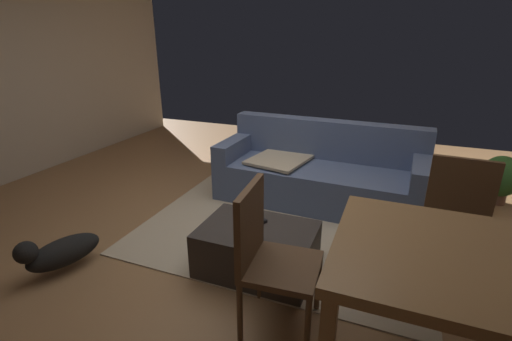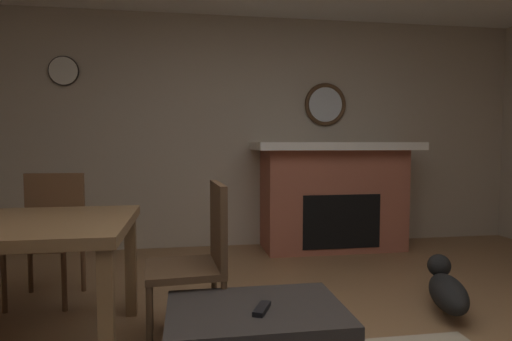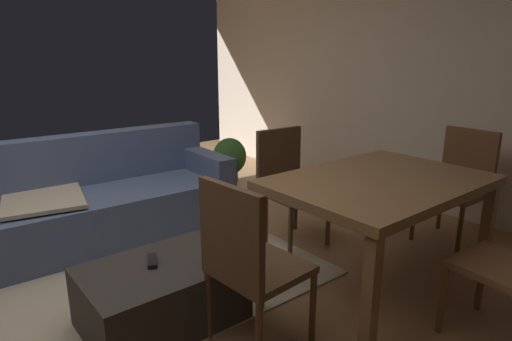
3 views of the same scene
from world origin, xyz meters
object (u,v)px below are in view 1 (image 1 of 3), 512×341
Objects in this scene: dining_chair_north at (458,217)px; small_dog at (59,252)px; ottoman_coffee_table at (257,249)px; dining_chair_west at (267,251)px; dining_table at (483,274)px; couch at (319,174)px; potted_plant at (501,178)px; tv_remote at (258,223)px.

dining_chair_north is 1.52× the size of small_dog.
dining_chair_west reaches higher than ottoman_coffee_table.
dining_table is at bearing 2.21° from small_dog.
couch is 1.95m from potted_plant.
tv_remote is 0.26× the size of small_dog.
dining_chair_west reaches higher than dining_table.
dining_chair_north reaches higher than small_dog.
dining_chair_north is at bearing 17.04° from ottoman_coffee_table.
ottoman_coffee_table is 1.41× the size of small_dog.
tv_remote is at bearing 158.84° from dining_table.
dining_table reaches higher than ottoman_coffee_table.
tv_remote is at bearing -165.34° from dining_chair_north.
tv_remote is at bearing 24.76° from small_dog.
small_dog is (-3.39, -2.69, -0.11)m from potted_plant.
dining_chair_west is (-1.10, -0.01, -0.14)m from dining_table.
couch reaches higher than potted_plant.
small_dog is at bearing -127.55° from couch.
dining_chair_west reaches higher than tv_remote.
ottoman_coffee_table is at bearing 117.76° from dining_chair_west.
small_dog is (-1.40, -0.58, -0.01)m from ottoman_coffee_table.
ottoman_coffee_table is 1.63× the size of potted_plant.
dining_chair_west is 3.13m from potted_plant.
tv_remote is at bearing -97.24° from couch.
couch is at bearing 139.37° from dining_chair_north.
small_dog is at bearing -160.12° from dining_chair_north.
potted_plant is at bearing 70.58° from tv_remote.
dining_chair_west is at bearing 3.44° from small_dog.
tv_remote is 0.11× the size of dining_table.
dining_chair_west reaches higher than potted_plant.
potted_plant is (1.73, 2.59, -0.23)m from dining_chair_west.
dining_chair_west is at bearing -38.21° from tv_remote.
potted_plant is (1.99, 2.11, 0.11)m from ottoman_coffee_table.
couch is 4.13× the size of potted_plant.
dining_chair_west is at bearing -62.24° from ottoman_coffee_table.
potted_plant is at bearing 38.45° from small_dog.
couch is 3.57× the size of small_dog.
dining_chair_west is 1.52× the size of small_dog.
small_dog is (-2.76, -1.00, -0.35)m from dining_chair_north.
potted_plant reaches higher than ottoman_coffee_table.
dining_chair_north is (1.36, 0.42, 0.34)m from ottoman_coffee_table.
dining_chair_north reaches higher than dining_table.
dining_table is at bearing -90.31° from dining_chair_north.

